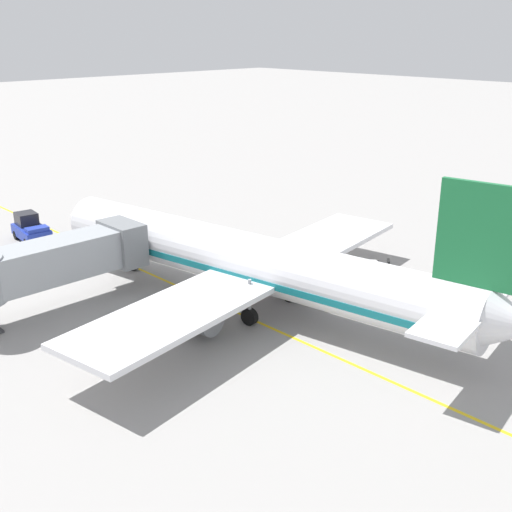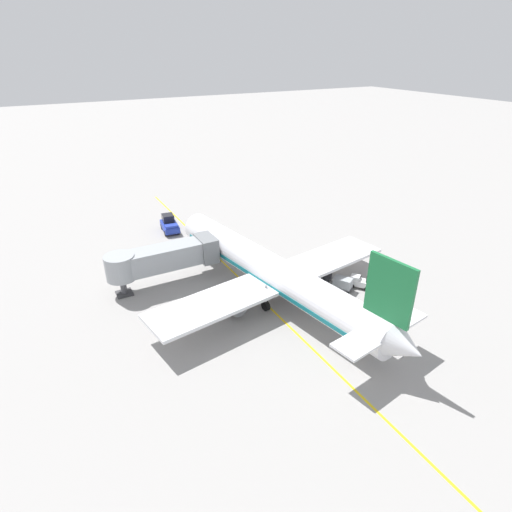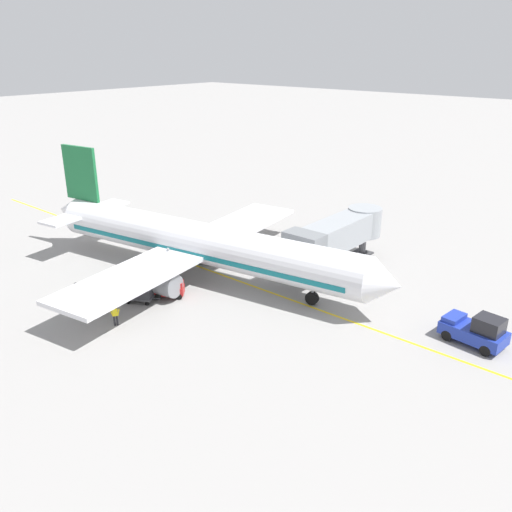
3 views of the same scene
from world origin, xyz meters
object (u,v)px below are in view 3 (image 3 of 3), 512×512
baggage_tug_trailing (85,295)px  ground_crew_wing_walker (115,314)px  baggage_tug_lead (170,289)px  baggage_cart_front (139,291)px  parked_airliner (199,243)px  baggage_cart_second_in_train (110,285)px  jet_bridge (338,234)px  pushback_tractor (476,330)px

baggage_tug_trailing → ground_crew_wing_walker: size_ratio=1.60×
baggage_tug_lead → baggage_cart_front: 2.58m
parked_airliner → ground_crew_wing_walker: bearing=10.6°
parked_airliner → baggage_tug_lead: size_ratio=13.87×
baggage_cart_second_in_train → ground_crew_wing_walker: 5.57m
baggage_tug_trailing → jet_bridge: bearing=149.2°
parked_airliner → baggage_tug_lead: 5.60m
parked_airliner → baggage_tug_lead: parked_airliner is taller
baggage_cart_second_in_train → ground_crew_wing_walker: size_ratio=1.69×
baggage_cart_front → parked_airliner: bearing=-178.6°
jet_bridge → baggage_cart_front: jet_bridge is taller
baggage_tug_lead → baggage_cart_second_in_train: baggage_tug_lead is taller
baggage_cart_second_in_train → baggage_tug_trailing: bearing=-11.9°
pushback_tractor → ground_crew_wing_walker: 26.44m
baggage_tug_trailing → baggage_tug_lead: bearing=139.4°
parked_airliner → baggage_cart_second_in_train: parked_airliner is taller
jet_bridge → pushback_tractor: 16.31m
baggage_cart_front → jet_bridge: bearing=153.3°
ground_crew_wing_walker → pushback_tractor: bearing=124.6°
pushback_tractor → baggage_cart_second_in_train: bearing=-65.5°
parked_airliner → pushback_tractor: 24.25m
jet_bridge → pushback_tractor: bearing=69.9°
baggage_cart_front → baggage_cart_second_in_train: size_ratio=1.00×
baggage_tug_lead → pushback_tractor: bearing=111.9°
jet_bridge → pushback_tractor: jet_bridge is taller
jet_bridge → ground_crew_wing_walker: size_ratio=7.71×
baggage_cart_second_in_train → parked_airliner: bearing=161.1°
baggage_tug_trailing → ground_crew_wing_walker: bearing=82.5°
baggage_tug_trailing → baggage_cart_second_in_train: 2.29m
ground_crew_wing_walker → parked_airliner: bearing=-169.4°
baggage_tug_lead → ground_crew_wing_walker: size_ratio=1.59×
baggage_tug_lead → ground_crew_wing_walker: 6.06m
jet_bridge → baggage_cart_front: 18.98m
baggage_tug_lead → ground_crew_wing_walker: ground_crew_wing_walker is taller
parked_airliner → baggage_cart_front: size_ratio=13.07×
parked_airliner → baggage_tug_trailing: 10.93m
baggage_cart_front → baggage_cart_second_in_train: bearing=-74.0°
parked_airliner → baggage_cart_front: bearing=1.4°
pushback_tractor → baggage_tug_trailing: size_ratio=1.71×
baggage_tug_trailing → pushback_tractor: bearing=117.9°
baggage_tug_trailing → baggage_cart_second_in_train: (-2.23, 0.47, 0.24)m
pushback_tractor → baggage_tug_trailing: bearing=-62.1°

